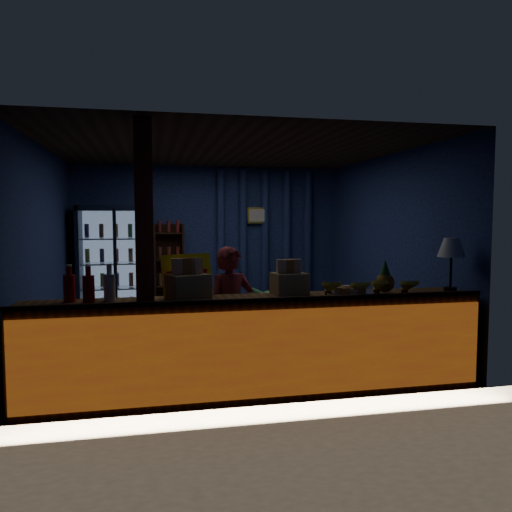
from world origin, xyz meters
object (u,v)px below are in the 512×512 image
Objects in this scene: pastry_tray at (350,292)px; table_lamp at (451,250)px; shopkeeper at (231,314)px; green_chair at (274,305)px.

pastry_tray is 0.86× the size of table_lamp.
shopkeeper is 1.25m from pastry_tray.
table_lamp reaches higher than pastry_tray.
pastry_tray is (1.11, -0.52, 0.27)m from shopkeeper.
green_chair is at bearing 108.56° from table_lamp.
table_lamp is (2.23, -0.51, 0.68)m from shopkeeper.
shopkeeper reaches higher than green_chair.
table_lamp reaches higher than green_chair.
shopkeeper is 2.99m from green_chair.
table_lamp reaches higher than shopkeeper.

